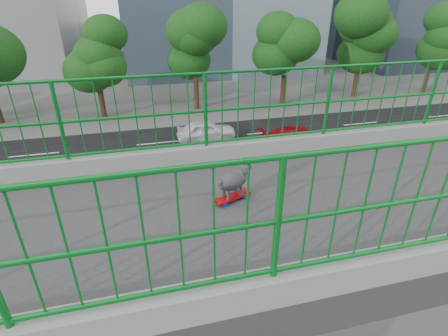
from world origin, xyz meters
The scene contains 13 objects.
road centered at (-13.00, 0.00, 0.01)m, with size 18.00×90.00×0.02m, color black.
footbridge centered at (0.00, 0.00, 5.22)m, with size 3.00×24.00×7.00m.
railing centered at (0.00, 0.00, 7.21)m, with size 3.00×24.00×1.42m.
street_trees centered at (-26.03, 1.06, 4.72)m, with size 5.30×60.40×7.26m.
skateboard centered at (-0.24, 0.10, 7.05)m, with size 0.32×0.52×0.07m.
poodle centered at (-0.25, 0.12, 7.31)m, with size 0.34×0.51×0.45m.
car_0 centered at (-6.00, 3.42, 0.76)m, with size 1.81×4.49×1.53m, color #B80715.
car_1 centered at (-9.20, -1.00, 0.76)m, with size 1.61×4.62×1.52m, color #B80715.
car_2 centered at (-12.40, 6.54, 0.66)m, with size 2.20×4.77×1.32m, color #A4A4A9.
car_3 centered at (-15.60, 9.02, 0.78)m, with size 2.20×5.40×1.57m, color #B80715.
car_4 centered at (-18.80, 3.38, 0.70)m, with size 1.66×4.12×1.40m, color white.
car_5 centered at (-6.00, 8.44, 0.71)m, with size 1.51×4.32×1.42m, color #A4A4A9.
car_6 centered at (-9.20, -3.14, 0.66)m, with size 2.18×4.72×1.31m, color #A4A4A9.
Camera 1 is at (3.36, -0.92, 9.42)m, focal length 27.30 mm.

